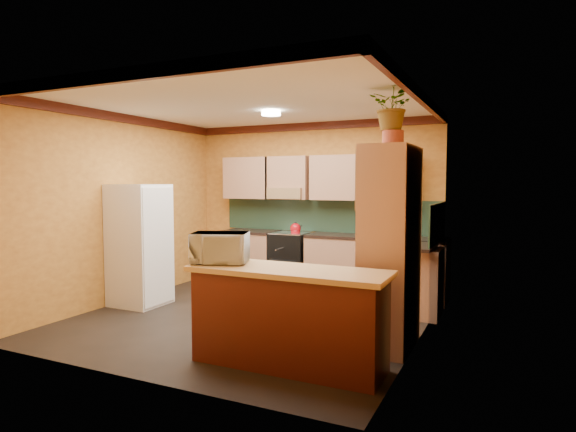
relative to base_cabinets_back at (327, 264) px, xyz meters
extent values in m
plane|color=black|center=(-0.37, -1.80, -0.44)|extent=(4.20, 4.20, 0.00)
cube|color=white|center=(-0.37, -1.80, 2.26)|extent=(4.20, 4.20, 0.04)
cube|color=gold|center=(-0.37, 0.30, 0.91)|extent=(4.20, 0.04, 2.70)
cube|color=gold|center=(-0.37, -3.90, 0.91)|extent=(4.20, 0.04, 2.70)
cube|color=gold|center=(-2.47, -1.80, 0.91)|extent=(0.04, 4.20, 2.70)
cube|color=gold|center=(1.73, -1.80, 0.91)|extent=(0.04, 4.20, 2.70)
cube|color=#1C3427|center=(-0.12, 0.29, 0.75)|extent=(3.70, 0.02, 0.53)
cube|color=#1C3427|center=(1.71, -0.40, 0.75)|extent=(0.02, 1.40, 0.53)
cube|color=tan|center=(-0.27, 0.13, 1.36)|extent=(3.10, 0.34, 0.70)
cylinder|color=white|center=(-0.37, -1.20, 2.22)|extent=(0.26, 0.26, 0.06)
cube|color=tan|center=(0.00, 0.00, 0.00)|extent=(3.65, 0.60, 0.88)
cube|color=black|center=(0.00, 0.00, 0.46)|extent=(3.65, 0.62, 0.04)
cube|color=black|center=(-0.63, 0.00, 0.02)|extent=(0.58, 0.58, 0.91)
cube|color=silver|center=(0.77, 0.00, 0.50)|extent=(0.48, 0.40, 0.03)
cube|color=tan|center=(1.43, -0.77, 0.00)|extent=(0.60, 0.80, 0.88)
cube|color=black|center=(1.43, -0.77, 0.46)|extent=(0.62, 0.80, 0.04)
cube|color=white|center=(-2.12, -1.86, 0.41)|extent=(0.68, 0.66, 1.70)
cube|color=tan|center=(1.48, -2.10, 0.61)|extent=(0.48, 0.90, 2.10)
cylinder|color=#973D24|center=(1.48, -2.05, 1.74)|extent=(0.22, 0.22, 0.16)
imported|color=tan|center=(1.48, -2.05, 2.07)|extent=(0.57, 0.54, 0.50)
cube|color=#551713|center=(0.75, -3.05, 0.00)|extent=(1.80, 0.55, 0.88)
cube|color=tan|center=(0.75, -3.05, 0.47)|extent=(1.90, 0.65, 0.05)
imported|color=white|center=(0.00, -3.05, 0.64)|extent=(0.64, 0.53, 0.30)
camera|label=1|loc=(2.62, -7.06, 1.29)|focal=30.00mm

